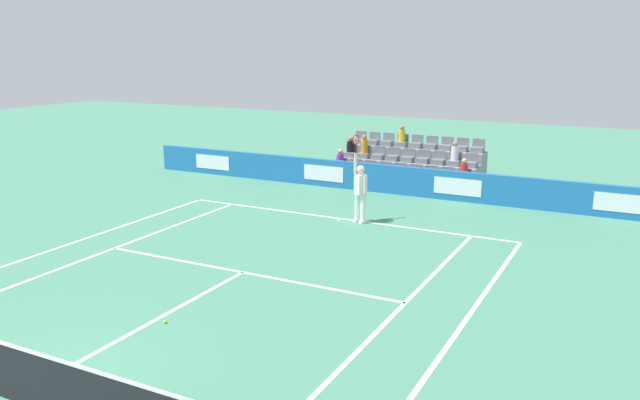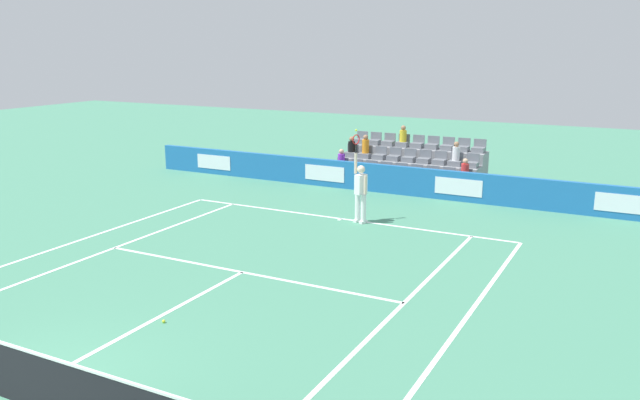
# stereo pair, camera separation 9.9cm
# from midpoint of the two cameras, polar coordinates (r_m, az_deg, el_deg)

# --- Properties ---
(ground_plane) EXTENTS (80.00, 80.00, 0.00)m
(ground_plane) POSITION_cam_midpoint_polar(r_m,az_deg,el_deg) (11.49, -25.87, -15.55)
(ground_plane) COLOR #47896B
(line_baseline) EXTENTS (10.97, 0.10, 0.01)m
(line_baseline) POSITION_cam_midpoint_polar(r_m,az_deg,el_deg) (20.25, 1.71, -1.65)
(line_baseline) COLOR white
(line_baseline) RESTS_ON ground
(line_service) EXTENTS (8.23, 0.10, 0.01)m
(line_service) POSITION_cam_midpoint_polar(r_m,az_deg,el_deg) (15.70, -7.01, -6.34)
(line_service) COLOR white
(line_service) RESTS_ON ground
(line_centre_service) EXTENTS (0.10, 6.40, 0.01)m
(line_centre_service) POSITION_cam_midpoint_polar(r_m,az_deg,el_deg) (13.38, -14.82, -10.35)
(line_centre_service) COLOR white
(line_centre_service) RESTS_ON ground
(line_singles_sideline_left) EXTENTS (0.10, 11.89, 0.01)m
(line_singles_sideline_left) POSITION_cam_midpoint_polar(r_m,az_deg,el_deg) (17.93, -18.84, -4.43)
(line_singles_sideline_left) COLOR white
(line_singles_sideline_left) RESTS_ON ground
(line_singles_sideline_right) EXTENTS (0.10, 11.89, 0.01)m
(line_singles_sideline_right) POSITION_cam_midpoint_polar(r_m,az_deg,el_deg) (13.55, 6.65, -9.65)
(line_singles_sideline_right) COLOR white
(line_singles_sideline_right) RESTS_ON ground
(line_doubles_sideline_left) EXTENTS (0.10, 11.89, 0.01)m
(line_doubles_sideline_left) POSITION_cam_midpoint_polar(r_m,az_deg,el_deg) (18.91, -21.74, -3.76)
(line_doubles_sideline_left) COLOR white
(line_doubles_sideline_left) RESTS_ON ground
(line_doubles_sideline_right) EXTENTS (0.10, 11.89, 0.01)m
(line_doubles_sideline_right) POSITION_cam_midpoint_polar(r_m,az_deg,el_deg) (13.18, 12.33, -10.58)
(line_doubles_sideline_right) COLOR white
(line_doubles_sideline_right) RESTS_ON ground
(line_centre_mark) EXTENTS (0.10, 0.20, 0.01)m
(line_centre_mark) POSITION_cam_midpoint_polar(r_m,az_deg,el_deg) (20.17, 1.59, -1.72)
(line_centre_mark) COLOR white
(line_centre_mark) RESTS_ON ground
(sponsor_barrier) EXTENTS (20.82, 0.22, 1.04)m
(sponsor_barrier) POSITION_cam_midpoint_polar(r_m,az_deg,el_deg) (23.74, 5.92, 1.84)
(sponsor_barrier) COLOR #1E66AD
(sponsor_barrier) RESTS_ON ground
(tennis_net) EXTENTS (11.97, 0.10, 1.07)m
(tennis_net) POSITION_cam_midpoint_polar(r_m,az_deg,el_deg) (11.27, -26.14, -13.34)
(tennis_net) COLOR #33383D
(tennis_net) RESTS_ON ground
(tennis_player) EXTENTS (0.51, 0.42, 2.85)m
(tennis_player) POSITION_cam_midpoint_polar(r_m,az_deg,el_deg) (19.63, 3.42, 0.81)
(tennis_player) COLOR white
(tennis_player) RESTS_ON ground
(stadium_stand) EXTENTS (5.58, 2.85, 2.13)m
(stadium_stand) POSITION_cam_midpoint_polar(r_m,az_deg,el_deg) (25.86, 7.77, 2.82)
(stadium_stand) COLOR gray
(stadium_stand) RESTS_ON ground
(loose_tennis_ball) EXTENTS (0.07, 0.07, 0.07)m
(loose_tennis_ball) POSITION_cam_midpoint_polar(r_m,az_deg,el_deg) (13.25, -13.72, -10.38)
(loose_tennis_ball) COLOR #D1E533
(loose_tennis_ball) RESTS_ON ground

